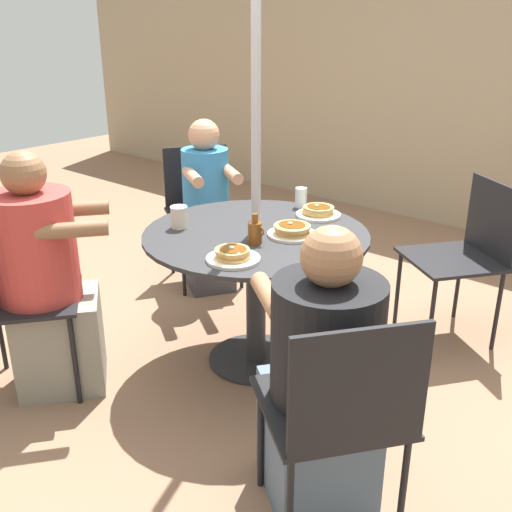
{
  "coord_description": "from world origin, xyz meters",
  "views": [
    {
      "loc": [
        1.8,
        -2.11,
        1.72
      ],
      "look_at": [
        0.0,
        0.0,
        0.6
      ],
      "focal_mm": 42.0,
      "sensor_mm": 36.0,
      "label": 1
    }
  ],
  "objects_px": {
    "patio_chair_south": "(7,290)",
    "pancake_plate_b": "(233,256)",
    "diner_east": "(207,212)",
    "drinking_glass_a": "(301,198)",
    "patio_chair_north": "(467,249)",
    "syrup_bottle": "(255,232)",
    "patio_table": "(256,261)",
    "diner_south": "(46,287)",
    "patio_chair_west": "(340,409)",
    "pancake_plate_c": "(318,212)",
    "patio_chair_east": "(201,204)",
    "coffee_cup": "(179,217)",
    "pancake_plate_a": "(292,231)",
    "diner_west": "(322,387)"
  },
  "relations": [
    {
      "from": "patio_chair_east",
      "to": "coffee_cup",
      "type": "relative_size",
      "value": 8.08
    },
    {
      "from": "patio_chair_east",
      "to": "patio_chair_west",
      "type": "height_order",
      "value": "same"
    },
    {
      "from": "pancake_plate_b",
      "to": "diner_south",
      "type": "bearing_deg",
      "value": -149.25
    },
    {
      "from": "patio_chair_west",
      "to": "coffee_cup",
      "type": "relative_size",
      "value": 8.08
    },
    {
      "from": "pancake_plate_b",
      "to": "patio_chair_east",
      "type": "bearing_deg",
      "value": 140.81
    },
    {
      "from": "pancake_plate_b",
      "to": "coffee_cup",
      "type": "height_order",
      "value": "coffee_cup"
    },
    {
      "from": "patio_chair_west",
      "to": "pancake_plate_c",
      "type": "bearing_deg",
      "value": 74.37
    },
    {
      "from": "diner_west",
      "to": "coffee_cup",
      "type": "distance_m",
      "value": 1.25
    },
    {
      "from": "pancake_plate_a",
      "to": "patio_chair_north",
      "type": "bearing_deg",
      "value": 59.19
    },
    {
      "from": "patio_chair_south",
      "to": "pancake_plate_b",
      "type": "height_order",
      "value": "patio_chair_south"
    },
    {
      "from": "patio_chair_east",
      "to": "patio_chair_north",
      "type": "bearing_deg",
      "value": 132.63
    },
    {
      "from": "diner_south",
      "to": "pancake_plate_b",
      "type": "height_order",
      "value": "diner_south"
    },
    {
      "from": "patio_table",
      "to": "diner_west",
      "type": "height_order",
      "value": "diner_west"
    },
    {
      "from": "pancake_plate_a",
      "to": "pancake_plate_b",
      "type": "distance_m",
      "value": 0.42
    },
    {
      "from": "diner_south",
      "to": "pancake_plate_a",
      "type": "bearing_deg",
      "value": 85.63
    },
    {
      "from": "patio_chair_north",
      "to": "syrup_bottle",
      "type": "relative_size",
      "value": 6.24
    },
    {
      "from": "patio_chair_north",
      "to": "pancake_plate_c",
      "type": "bearing_deg",
      "value": 78.28
    },
    {
      "from": "diner_south",
      "to": "diner_east",
      "type": "bearing_deg",
      "value": 138.09
    },
    {
      "from": "pancake_plate_a",
      "to": "patio_chair_south",
      "type": "bearing_deg",
      "value": -131.01
    },
    {
      "from": "patio_chair_north",
      "to": "pancake_plate_b",
      "type": "distance_m",
      "value": 1.43
    },
    {
      "from": "diner_east",
      "to": "diner_west",
      "type": "relative_size",
      "value": 1.01
    },
    {
      "from": "pancake_plate_b",
      "to": "drinking_glass_a",
      "type": "height_order",
      "value": "drinking_glass_a"
    },
    {
      "from": "diner_east",
      "to": "diner_west",
      "type": "xyz_separation_m",
      "value": [
        1.68,
        -1.12,
        -0.03
      ]
    },
    {
      "from": "patio_table",
      "to": "drinking_glass_a",
      "type": "relative_size",
      "value": 10.21
    },
    {
      "from": "pancake_plate_a",
      "to": "diner_east",
      "type": "bearing_deg",
      "value": 156.34
    },
    {
      "from": "coffee_cup",
      "to": "patio_chair_north",
      "type": "bearing_deg",
      "value": 48.25
    },
    {
      "from": "patio_chair_north",
      "to": "pancake_plate_b",
      "type": "bearing_deg",
      "value": 103.67
    },
    {
      "from": "patio_chair_south",
      "to": "pancake_plate_b",
      "type": "distance_m",
      "value": 1.09
    },
    {
      "from": "patio_chair_south",
      "to": "patio_chair_east",
      "type": "bearing_deg",
      "value": 138.0
    },
    {
      "from": "syrup_bottle",
      "to": "pancake_plate_b",
      "type": "bearing_deg",
      "value": -73.58
    },
    {
      "from": "coffee_cup",
      "to": "patio_table",
      "type": "bearing_deg",
      "value": 30.34
    },
    {
      "from": "patio_chair_south",
      "to": "patio_chair_west",
      "type": "xyz_separation_m",
      "value": [
        1.68,
        0.24,
        0.0
      ]
    },
    {
      "from": "drinking_glass_a",
      "to": "diner_south",
      "type": "bearing_deg",
      "value": -112.48
    },
    {
      "from": "diner_east",
      "to": "drinking_glass_a",
      "type": "relative_size",
      "value": 10.25
    },
    {
      "from": "patio_table",
      "to": "pancake_plate_b",
      "type": "relative_size",
      "value": 4.7
    },
    {
      "from": "patio_table",
      "to": "diner_south",
      "type": "relative_size",
      "value": 0.95
    },
    {
      "from": "pancake_plate_c",
      "to": "patio_chair_east",
      "type": "bearing_deg",
      "value": 169.25
    },
    {
      "from": "diner_east",
      "to": "drinking_glass_a",
      "type": "bearing_deg",
      "value": 117.77
    },
    {
      "from": "pancake_plate_a",
      "to": "coffee_cup",
      "type": "xyz_separation_m",
      "value": [
        -0.5,
        -0.27,
        0.03
      ]
    },
    {
      "from": "diner_east",
      "to": "patio_chair_south",
      "type": "bearing_deg",
      "value": 36.98
    },
    {
      "from": "diner_south",
      "to": "pancake_plate_b",
      "type": "bearing_deg",
      "value": 67.97
    },
    {
      "from": "diner_west",
      "to": "syrup_bottle",
      "type": "distance_m",
      "value": 0.91
    },
    {
      "from": "coffee_cup",
      "to": "diner_south",
      "type": "bearing_deg",
      "value": -114.31
    },
    {
      "from": "patio_chair_south",
      "to": "pancake_plate_b",
      "type": "bearing_deg",
      "value": 71.54
    },
    {
      "from": "patio_chair_north",
      "to": "syrup_bottle",
      "type": "height_order",
      "value": "patio_chair_north"
    },
    {
      "from": "syrup_bottle",
      "to": "patio_table",
      "type": "bearing_deg",
      "value": 129.08
    },
    {
      "from": "diner_west",
      "to": "drinking_glass_a",
      "type": "bearing_deg",
      "value": 75.99
    },
    {
      "from": "patio_chair_west",
      "to": "coffee_cup",
      "type": "bearing_deg",
      "value": 104.93
    },
    {
      "from": "patio_chair_east",
      "to": "pancake_plate_b",
      "type": "xyz_separation_m",
      "value": [
        1.18,
        -0.96,
        0.22
      ]
    },
    {
      "from": "patio_table",
      "to": "pancake_plate_b",
      "type": "xyz_separation_m",
      "value": [
        0.16,
        -0.34,
        0.18
      ]
    }
  ]
}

